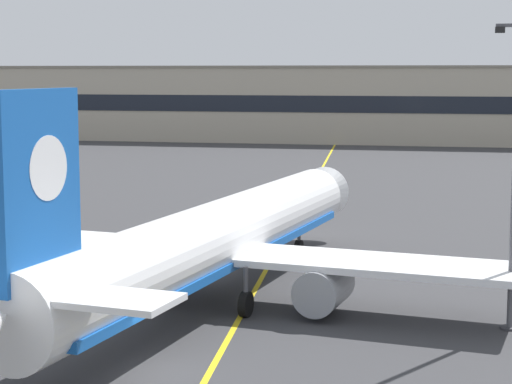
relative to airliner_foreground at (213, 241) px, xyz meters
name	(u,v)px	position (x,y,z in m)	size (l,w,h in m)	color
ground_plane	(153,371)	(0.33, -11.20, -3.37)	(400.00, 400.00, 0.00)	#353538
taxiway_centreline	(282,241)	(0.33, 18.80, -3.37)	(0.30, 180.00, 0.01)	yellow
airliner_foreground	(213,241)	(0.00, 0.00, 0.00)	(32.36, 41.40, 11.65)	white
safety_cone_by_nose_gear	(281,246)	(0.87, 15.48, -3.11)	(0.44, 0.44, 0.55)	orange
terminal_building	(435,105)	(9.58, 112.79, 3.23)	(166.17, 12.40, 13.19)	#B2A893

